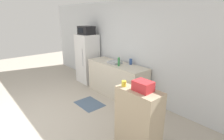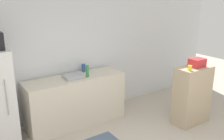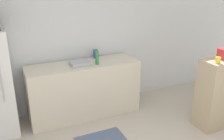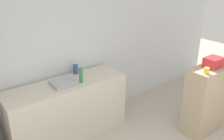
{
  "view_description": "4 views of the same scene",
  "coord_description": "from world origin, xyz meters",
  "px_view_note": "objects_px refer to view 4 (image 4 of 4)",
  "views": [
    {
      "loc": [
        3.45,
        -0.74,
        2.19
      ],
      "look_at": [
        0.55,
        1.81,
        0.99
      ],
      "focal_mm": 28.0,
      "sensor_mm": 36.0,
      "label": 1
    },
    {
      "loc": [
        -1.84,
        -1.62,
        2.39
      ],
      "look_at": [
        0.32,
        1.56,
        1.24
      ],
      "focal_mm": 40.0,
      "sensor_mm": 36.0,
      "label": 2
    },
    {
      "loc": [
        -1.14,
        -1.37,
        2.25
      ],
      "look_at": [
        0.37,
        1.94,
        0.93
      ],
      "focal_mm": 40.0,
      "sensor_mm": 36.0,
      "label": 3
    },
    {
      "loc": [
        -1.46,
        -0.72,
        2.55
      ],
      "look_at": [
        0.53,
        1.87,
        1.2
      ],
      "focal_mm": 40.0,
      "sensor_mm": 36.0,
      "label": 4
    }
  ],
  "objects_px": {
    "bottle_tall": "(81,75)",
    "bottle_short": "(76,69)",
    "jar": "(206,71)",
    "basket": "(213,62)"
  },
  "relations": [
    {
      "from": "bottle_tall",
      "to": "bottle_short",
      "type": "relative_size",
      "value": 1.49
    },
    {
      "from": "bottle_short",
      "to": "jar",
      "type": "xyz_separation_m",
      "value": [
        1.29,
        -1.55,
        0.16
      ]
    },
    {
      "from": "bottle_tall",
      "to": "bottle_short",
      "type": "xyz_separation_m",
      "value": [
        0.1,
        0.35,
        -0.04
      ]
    },
    {
      "from": "basket",
      "to": "bottle_short",
      "type": "bearing_deg",
      "value": 137.54
    },
    {
      "from": "bottle_tall",
      "to": "basket",
      "type": "height_order",
      "value": "basket"
    },
    {
      "from": "bottle_short",
      "to": "jar",
      "type": "distance_m",
      "value": 2.02
    },
    {
      "from": "bottle_tall",
      "to": "basket",
      "type": "distance_m",
      "value": 2.04
    },
    {
      "from": "bottle_short",
      "to": "basket",
      "type": "relative_size",
      "value": 0.55
    },
    {
      "from": "bottle_tall",
      "to": "bottle_short",
      "type": "distance_m",
      "value": 0.36
    },
    {
      "from": "bottle_tall",
      "to": "jar",
      "type": "xyz_separation_m",
      "value": [
        1.39,
        -1.2,
        0.12
      ]
    }
  ]
}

